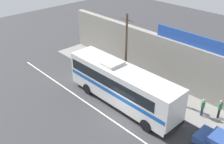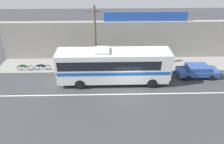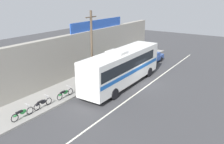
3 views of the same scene
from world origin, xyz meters
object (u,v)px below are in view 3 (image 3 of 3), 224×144
(pedestrian_far_left, at_px, (122,58))
(utility_pole, at_px, (92,48))
(motorcycle_black, at_px, (65,93))
(pedestrian_far_right, at_px, (122,54))
(parked_car, at_px, (152,57))
(pedestrian_by_curb, at_px, (90,70))
(intercity_bus, at_px, (122,66))
(motorcycle_green, at_px, (22,113))
(motorcycle_orange, at_px, (43,103))

(pedestrian_far_left, bearing_deg, utility_pole, -171.39)
(motorcycle_black, bearing_deg, pedestrian_far_right, 7.81)
(parked_car, bearing_deg, pedestrian_by_curb, 163.78)
(intercity_bus, relative_size, pedestrian_by_curb, 7.17)
(motorcycle_green, xyz_separation_m, pedestrian_far_right, (17.13, 1.71, 0.58))
(pedestrian_far_right, bearing_deg, utility_pole, -168.14)
(parked_car, height_order, pedestrian_far_left, pedestrian_far_left)
(motorcycle_green, bearing_deg, motorcycle_black, -0.54)
(motorcycle_black, xyz_separation_m, pedestrian_far_right, (12.74, 1.75, 0.58))
(utility_pole, distance_m, motorcycle_black, 5.12)
(utility_pole, xyz_separation_m, motorcycle_green, (-8.25, 0.16, -3.36))
(motorcycle_black, bearing_deg, parked_car, -6.10)
(utility_pole, relative_size, motorcycle_green, 3.76)
(motorcycle_black, xyz_separation_m, pedestrian_by_curb, (5.18, 1.24, 0.49))
(parked_car, xyz_separation_m, utility_pole, (-11.09, 1.48, 3.19))
(parked_car, bearing_deg, pedestrian_far_left, 141.42)
(utility_pole, xyz_separation_m, pedestrian_far_right, (8.88, 1.87, -2.78))
(intercity_bus, bearing_deg, pedestrian_far_right, 31.01)
(motorcycle_green, height_order, pedestrian_far_left, pedestrian_far_left)
(motorcycle_black, xyz_separation_m, pedestrian_far_left, (11.62, 1.06, 0.49))
(intercity_bus, relative_size, motorcycle_black, 5.81)
(intercity_bus, height_order, utility_pole, utility_pole)
(utility_pole, relative_size, pedestrian_far_right, 4.25)
(intercity_bus, distance_m, pedestrian_far_right, 8.32)
(motorcycle_orange, xyz_separation_m, pedestrian_by_curb, (7.59, 1.14, 0.49))
(parked_car, xyz_separation_m, motorcycle_orange, (-17.36, 1.70, -0.17))
(parked_car, height_order, pedestrian_far_right, pedestrian_far_right)
(motorcycle_orange, bearing_deg, parked_car, -5.60)
(motorcycle_green, relative_size, pedestrian_far_right, 1.13)
(motorcycle_orange, bearing_deg, utility_pole, -2.03)
(intercity_bus, distance_m, pedestrian_far_left, 7.03)
(parked_car, relative_size, motorcycle_orange, 2.38)
(parked_car, bearing_deg, motorcycle_orange, 174.40)
(pedestrian_far_left, bearing_deg, parked_car, -38.58)
(pedestrian_by_curb, bearing_deg, motorcycle_black, -166.50)
(intercity_bus, xyz_separation_m, utility_pole, (-1.79, 2.40, 1.86))
(pedestrian_by_curb, bearing_deg, utility_pole, -134.20)
(motorcycle_black, height_order, pedestrian_far_right, pedestrian_far_right)
(motorcycle_green, bearing_deg, pedestrian_far_right, 5.69)
(parked_car, height_order, pedestrian_by_curb, pedestrian_by_curb)
(motorcycle_green, height_order, pedestrian_by_curb, pedestrian_by_curb)
(parked_car, distance_m, pedestrian_far_right, 4.03)
(pedestrian_by_curb, relative_size, pedestrian_far_right, 0.92)
(utility_pole, xyz_separation_m, pedestrian_by_curb, (1.32, 1.36, -2.87))
(pedestrian_by_curb, bearing_deg, motorcycle_orange, -171.47)
(motorcycle_orange, height_order, pedestrian_by_curb, pedestrian_by_curb)
(intercity_bus, height_order, parked_car, intercity_bus)
(motorcycle_orange, distance_m, motorcycle_green, 1.98)
(utility_pole, height_order, pedestrian_by_curb, utility_pole)
(pedestrian_by_curb, bearing_deg, parked_car, -16.22)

